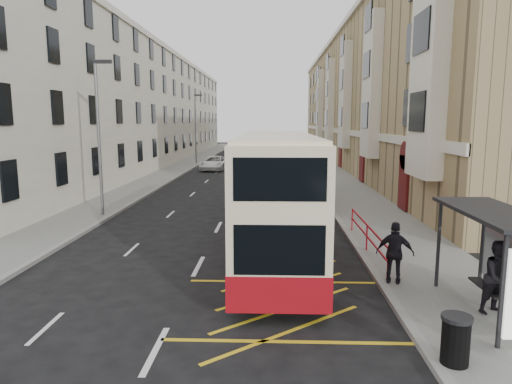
{
  "coord_description": "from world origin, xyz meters",
  "views": [
    {
      "loc": [
        2.59,
        -11.45,
        5.07
      ],
      "look_at": [
        1.89,
        8.32,
        2.0
      ],
      "focal_mm": 32.0,
      "sensor_mm": 36.0,
      "label": 1
    }
  ],
  "objects_px": {
    "bus_shelter": "(506,242)",
    "white_van": "(214,163)",
    "double_decker_rear": "(281,166)",
    "street_lamp_near": "(99,130)",
    "car_silver": "(236,151)",
    "litter_bin": "(456,339)",
    "car_dark": "(241,147)",
    "street_lamp_far": "(196,125)",
    "pedestrian_mid": "(499,277)",
    "pedestrian_far": "(395,253)",
    "car_red": "(288,150)",
    "double_decker_front": "(277,197)"
  },
  "relations": [
    {
      "from": "white_van",
      "to": "car_red",
      "type": "relative_size",
      "value": 1.08
    },
    {
      "from": "bus_shelter",
      "to": "car_dark",
      "type": "xyz_separation_m",
      "value": [
        -11.05,
        66.44,
        -1.39
      ]
    },
    {
      "from": "pedestrian_far",
      "to": "car_dark",
      "type": "relative_size",
      "value": 0.42
    },
    {
      "from": "street_lamp_far",
      "to": "double_decker_rear",
      "type": "distance_m",
      "value": 26.07
    },
    {
      "from": "street_lamp_far",
      "to": "litter_bin",
      "type": "height_order",
      "value": "street_lamp_far"
    },
    {
      "from": "litter_bin",
      "to": "car_silver",
      "type": "xyz_separation_m",
      "value": [
        -9.03,
        57.63,
        0.07
      ]
    },
    {
      "from": "pedestrian_far",
      "to": "bus_shelter",
      "type": "bearing_deg",
      "value": 145.65
    },
    {
      "from": "pedestrian_far",
      "to": "double_decker_rear",
      "type": "bearing_deg",
      "value": -61.31
    },
    {
      "from": "bus_shelter",
      "to": "pedestrian_mid",
      "type": "bearing_deg",
      "value": 76.7
    },
    {
      "from": "bus_shelter",
      "to": "street_lamp_far",
      "type": "height_order",
      "value": "street_lamp_far"
    },
    {
      "from": "street_lamp_far",
      "to": "pedestrian_far",
      "type": "height_order",
      "value": "street_lamp_far"
    },
    {
      "from": "street_lamp_far",
      "to": "car_silver",
      "type": "distance_m",
      "value": 14.08
    },
    {
      "from": "bus_shelter",
      "to": "white_van",
      "type": "bearing_deg",
      "value": 107.98
    },
    {
      "from": "white_van",
      "to": "car_silver",
      "type": "relative_size",
      "value": 1.18
    },
    {
      "from": "bus_shelter",
      "to": "car_red",
      "type": "distance_m",
      "value": 58.89
    },
    {
      "from": "pedestrian_far",
      "to": "street_lamp_far",
      "type": "bearing_deg",
      "value": -55.11
    },
    {
      "from": "street_lamp_near",
      "to": "car_silver",
      "type": "bearing_deg",
      "value": 85.12
    },
    {
      "from": "car_silver",
      "to": "car_red",
      "type": "relative_size",
      "value": 0.91
    },
    {
      "from": "street_lamp_near",
      "to": "car_red",
      "type": "xyz_separation_m",
      "value": [
        11.39,
        46.39,
        -3.93
      ]
    },
    {
      "from": "pedestrian_mid",
      "to": "car_silver",
      "type": "relative_size",
      "value": 0.43
    },
    {
      "from": "street_lamp_near",
      "to": "car_red",
      "type": "distance_m",
      "value": 47.92
    },
    {
      "from": "pedestrian_mid",
      "to": "double_decker_rear",
      "type": "bearing_deg",
      "value": 85.52
    },
    {
      "from": "car_dark",
      "to": "street_lamp_near",
      "type": "bearing_deg",
      "value": -94.54
    },
    {
      "from": "double_decker_rear",
      "to": "white_van",
      "type": "height_order",
      "value": "double_decker_rear"
    },
    {
      "from": "double_decker_rear",
      "to": "pedestrian_mid",
      "type": "relative_size",
      "value": 5.69
    },
    {
      "from": "bus_shelter",
      "to": "pedestrian_mid",
      "type": "relative_size",
      "value": 2.21
    },
    {
      "from": "bus_shelter",
      "to": "car_dark",
      "type": "height_order",
      "value": "bus_shelter"
    },
    {
      "from": "double_decker_rear",
      "to": "white_van",
      "type": "distance_m",
      "value": 19.37
    },
    {
      "from": "pedestrian_far",
      "to": "car_dark",
      "type": "bearing_deg",
      "value": -64.71
    },
    {
      "from": "bus_shelter",
      "to": "pedestrian_mid",
      "type": "height_order",
      "value": "bus_shelter"
    },
    {
      "from": "double_decker_front",
      "to": "bus_shelter",
      "type": "bearing_deg",
      "value": -44.13
    },
    {
      "from": "pedestrian_far",
      "to": "white_van",
      "type": "distance_m",
      "value": 35.27
    },
    {
      "from": "street_lamp_far",
      "to": "white_van",
      "type": "relative_size",
      "value": 1.52
    },
    {
      "from": "street_lamp_far",
      "to": "car_silver",
      "type": "xyz_separation_m",
      "value": [
        3.67,
        13.03,
        -3.88
      ]
    },
    {
      "from": "white_van",
      "to": "car_silver",
      "type": "xyz_separation_m",
      "value": [
        0.79,
        19.04,
        0.03
      ]
    },
    {
      "from": "bus_shelter",
      "to": "white_van",
      "type": "relative_size",
      "value": 0.81
    },
    {
      "from": "bus_shelter",
      "to": "pedestrian_far",
      "type": "height_order",
      "value": "bus_shelter"
    },
    {
      "from": "street_lamp_near",
      "to": "car_dark",
      "type": "xyz_separation_m",
      "value": [
        3.65,
        54.05,
        -3.89
      ]
    },
    {
      "from": "litter_bin",
      "to": "pedestrian_far",
      "type": "height_order",
      "value": "pedestrian_far"
    },
    {
      "from": "double_decker_front",
      "to": "pedestrian_far",
      "type": "relative_size",
      "value": 6.03
    },
    {
      "from": "litter_bin",
      "to": "street_lamp_near",
      "type": "bearing_deg",
      "value": 131.02
    },
    {
      "from": "double_decker_front",
      "to": "car_dark",
      "type": "bearing_deg",
      "value": 94.94
    },
    {
      "from": "street_lamp_far",
      "to": "double_decker_rear",
      "type": "xyz_separation_m",
      "value": [
        9.51,
        -24.15,
        -2.44
      ]
    },
    {
      "from": "street_lamp_far",
      "to": "car_red",
      "type": "bearing_deg",
      "value": 55.2
    },
    {
      "from": "street_lamp_near",
      "to": "car_silver",
      "type": "xyz_separation_m",
      "value": [
        3.67,
        43.03,
        -3.88
      ]
    },
    {
      "from": "double_decker_front",
      "to": "car_red",
      "type": "bearing_deg",
      "value": 87.39
    },
    {
      "from": "double_decker_rear",
      "to": "car_red",
      "type": "xyz_separation_m",
      "value": [
        1.88,
        40.53,
        -1.49
      ]
    },
    {
      "from": "litter_bin",
      "to": "car_silver",
      "type": "relative_size",
      "value": 0.23
    },
    {
      "from": "street_lamp_far",
      "to": "car_red",
      "type": "relative_size",
      "value": 1.64
    },
    {
      "from": "car_dark",
      "to": "street_lamp_far",
      "type": "bearing_deg",
      "value": -99.3
    }
  ]
}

